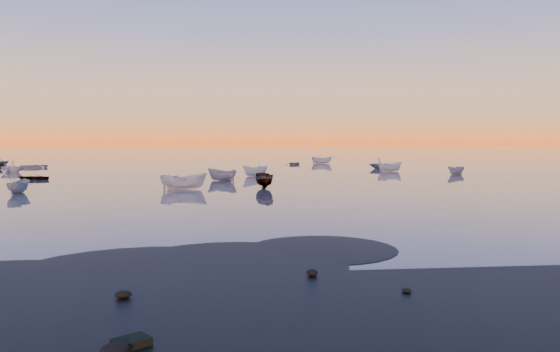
{
  "coord_description": "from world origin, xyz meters",
  "views": [
    {
      "loc": [
        -6.04,
        -21.06,
        4.52
      ],
      "look_at": [
        -0.86,
        28.0,
        1.24
      ],
      "focal_mm": 35.0,
      "sensor_mm": 36.0,
      "label": 1
    }
  ],
  "objects": [
    {
      "name": "mud_lobes",
      "position": [
        0.0,
        -1.0,
        0.01
      ],
      "size": [
        140.0,
        6.0,
        0.07
      ],
      "primitive_type": null,
      "color": "black",
      "rests_on": "ground"
    },
    {
      "name": "boat_near_center",
      "position": [
        -9.59,
        29.14,
        0.0
      ],
      "size": [
        2.08,
        4.37,
        1.47
      ],
      "primitive_type": "imported",
      "rotation": [
        0.0,
        0.0,
        1.64
      ],
      "color": "white",
      "rests_on": "ground"
    },
    {
      "name": "ground",
      "position": [
        0.0,
        100.0,
        0.0
      ],
      "size": [
        600.0,
        600.0,
        0.0
      ],
      "primitive_type": "plane",
      "color": "#615751",
      "rests_on": "ground"
    },
    {
      "name": "moored_fleet",
      "position": [
        0.0,
        53.0,
        0.0
      ],
      "size": [
        124.0,
        58.0,
        1.2
      ],
      "primitive_type": null,
      "color": "white",
      "rests_on": "ground"
    }
  ]
}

